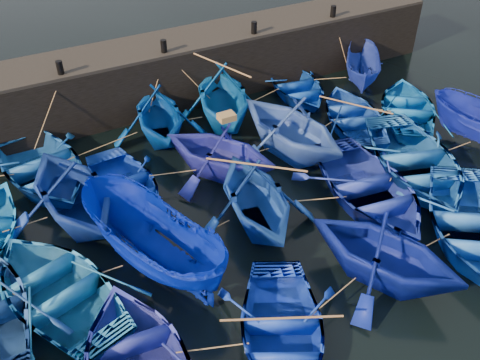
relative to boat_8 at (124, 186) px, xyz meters
name	(u,v)px	position (x,y,z in m)	size (l,w,h in m)	color
ground	(290,258)	(3.41, -4.98, -0.45)	(120.00, 120.00, 0.00)	black
quay_wall	(159,75)	(3.41, 5.52, 0.80)	(26.00, 2.50, 2.50)	black
quay_top	(156,45)	(3.41, 5.52, 2.11)	(26.00, 2.50, 0.12)	black
bollard_1	(60,68)	(-0.59, 4.62, 2.42)	(0.24, 0.24, 0.50)	black
bollard_2	(164,46)	(3.41, 4.62, 2.42)	(0.24, 0.24, 0.50)	black
bollard_3	(254,28)	(7.41, 4.62, 2.42)	(0.24, 0.24, 0.50)	black
bollard_4	(333,11)	(11.41, 4.62, 2.42)	(0.24, 0.24, 0.50)	black
boat_1	(41,167)	(-2.24, 2.21, 0.11)	(3.84, 5.37, 1.11)	#114B9D
boat_2	(158,114)	(2.32, 2.78, 0.66)	(3.61, 4.19, 2.20)	#023C95
boat_3	(222,96)	(4.95, 2.65, 0.82)	(4.17, 4.83, 2.54)	#0752A4
boat_4	(296,86)	(8.81, 3.25, 0.00)	(3.08, 4.31, 0.89)	#0938A0
boat_5	(363,68)	(12.00, 2.77, 0.33)	(1.51, 4.02, 1.56)	#1B32A0
boat_7	(72,190)	(-1.70, -0.53, 0.83)	(4.19, 4.86, 2.56)	navy
boat_8	(124,186)	(0.00, 0.00, 0.00)	(3.08, 4.31, 0.89)	#0C33D5
boat_9	(219,150)	(3.32, -0.42, 0.66)	(3.63, 4.21, 2.22)	#1F269C
boat_10	(291,125)	(6.18, -0.45, 0.84)	(4.20, 4.87, 2.56)	blue
boat_11	(354,116)	(9.49, 0.07, 0.02)	(3.23, 4.51, 0.94)	#113DA2
boat_12	(408,108)	(11.83, -0.45, 0.03)	(3.30, 4.62, 0.96)	#0855AD
boat_14	(57,289)	(-2.96, -3.51, 0.09)	(3.69, 5.16, 1.07)	#1664AC
boat_15	(152,243)	(-0.26, -3.53, 0.58)	(2.01, 5.33, 2.06)	#0016A3
boat_16	(255,196)	(3.19, -3.23, 0.71)	(3.79, 4.40, 2.31)	#103C96
boat_17	(369,188)	(7.03, -3.97, 0.12)	(3.91, 5.46, 1.13)	#192CA2
boat_18	(415,161)	(9.37, -3.54, 0.15)	(4.11, 5.74, 1.19)	#1454AF
boat_22	(281,331)	(1.64, -7.35, 0.02)	(3.21, 4.48, 0.93)	#0C2DC5
boat_23	(386,251)	(5.18, -6.88, 0.71)	(3.80, 4.41, 2.32)	navy
boat_24	(472,224)	(8.69, -6.78, 0.12)	(3.93, 5.49, 1.14)	blue
wooden_crate	(227,117)	(3.62, -0.42, 1.88)	(0.55, 0.42, 0.22)	olive
mooring_ropes	(214,149)	(3.31, -0.02, 0.43)	(18.20, 11.92, 2.10)	tan
loose_oars	(281,146)	(4.82, -1.96, 1.26)	(10.10, 12.09, 1.67)	#99724C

